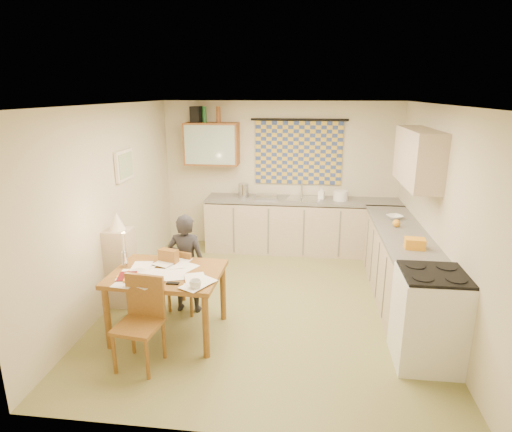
# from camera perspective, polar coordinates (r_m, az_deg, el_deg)

# --- Properties ---
(floor) EXTENTS (4.00, 4.50, 0.02)m
(floor) POSITION_cam_1_polar(r_m,az_deg,el_deg) (5.68, 1.56, -11.59)
(floor) COLOR olive
(floor) RESTS_ON ground
(ceiling) EXTENTS (4.00, 4.50, 0.02)m
(ceiling) POSITION_cam_1_polar(r_m,az_deg,el_deg) (5.02, 1.79, 14.74)
(ceiling) COLOR white
(ceiling) RESTS_ON floor
(wall_back) EXTENTS (4.00, 0.02, 2.50)m
(wall_back) POSITION_cam_1_polar(r_m,az_deg,el_deg) (7.41, 3.27, 5.40)
(wall_back) COLOR beige
(wall_back) RESTS_ON floor
(wall_front) EXTENTS (4.00, 0.02, 2.50)m
(wall_front) POSITION_cam_1_polar(r_m,az_deg,el_deg) (3.11, -2.20, -10.39)
(wall_front) COLOR beige
(wall_front) RESTS_ON floor
(wall_left) EXTENTS (0.02, 4.50, 2.50)m
(wall_left) POSITION_cam_1_polar(r_m,az_deg,el_deg) (5.74, -18.73, 1.35)
(wall_left) COLOR beige
(wall_left) RESTS_ON floor
(wall_right) EXTENTS (0.02, 4.50, 2.50)m
(wall_right) POSITION_cam_1_polar(r_m,az_deg,el_deg) (5.42, 23.33, 0.01)
(wall_right) COLOR beige
(wall_right) RESTS_ON floor
(window_blind) EXTENTS (1.45, 0.03, 1.05)m
(window_blind) POSITION_cam_1_polar(r_m,az_deg,el_deg) (7.29, 5.68, 8.36)
(window_blind) COLOR navy
(window_blind) RESTS_ON wall_back
(curtain_rod) EXTENTS (1.60, 0.04, 0.04)m
(curtain_rod) POSITION_cam_1_polar(r_m,az_deg,el_deg) (7.22, 5.80, 12.66)
(curtain_rod) COLOR black
(curtain_rod) RESTS_ON wall_back
(wall_cabinet) EXTENTS (0.90, 0.34, 0.70)m
(wall_cabinet) POSITION_cam_1_polar(r_m,az_deg,el_deg) (7.31, -5.91, 9.56)
(wall_cabinet) COLOR brown
(wall_cabinet) RESTS_ON wall_back
(wall_cabinet_glass) EXTENTS (0.84, 0.02, 0.64)m
(wall_cabinet_glass) POSITION_cam_1_polar(r_m,az_deg,el_deg) (7.14, -6.21, 9.39)
(wall_cabinet_glass) COLOR #99B2A5
(wall_cabinet_glass) RESTS_ON wall_back
(upper_cabinet_right) EXTENTS (0.34, 1.30, 0.70)m
(upper_cabinet_right) POSITION_cam_1_polar(r_m,az_deg,el_deg) (5.78, 20.80, 7.32)
(upper_cabinet_right) COLOR tan
(upper_cabinet_right) RESTS_ON wall_right
(framed_print) EXTENTS (0.04, 0.50, 0.40)m
(framed_print) POSITION_cam_1_polar(r_m,az_deg,el_deg) (5.99, -17.16, 6.49)
(framed_print) COLOR #F1E3CB
(framed_print) RESTS_ON wall_left
(print_canvas) EXTENTS (0.01, 0.42, 0.32)m
(print_canvas) POSITION_cam_1_polar(r_m,az_deg,el_deg) (5.98, -16.94, 6.49)
(print_canvas) COLOR beige
(print_canvas) RESTS_ON wall_left
(counter_back) EXTENTS (3.30, 0.62, 0.92)m
(counter_back) POSITION_cam_1_polar(r_m,az_deg,el_deg) (7.29, 6.40, -1.34)
(counter_back) COLOR tan
(counter_back) RESTS_ON floor
(counter_right) EXTENTS (0.62, 2.95, 0.92)m
(counter_right) POSITION_cam_1_polar(r_m,az_deg,el_deg) (5.81, 18.88, -6.82)
(counter_right) COLOR tan
(counter_right) RESTS_ON floor
(stove) EXTENTS (0.63, 0.63, 0.98)m
(stove) POSITION_cam_1_polar(r_m,az_deg,el_deg) (4.67, 22.08, -12.53)
(stove) COLOR white
(stove) RESTS_ON floor
(sink) EXTENTS (0.63, 0.55, 0.10)m
(sink) POSITION_cam_1_polar(r_m,az_deg,el_deg) (7.17, 6.42, 1.93)
(sink) COLOR silver
(sink) RESTS_ON counter_back
(tap) EXTENTS (0.04, 0.04, 0.28)m
(tap) POSITION_cam_1_polar(r_m,az_deg,el_deg) (7.31, 6.13, 3.66)
(tap) COLOR silver
(tap) RESTS_ON counter_back
(dish_rack) EXTENTS (0.37, 0.32, 0.06)m
(dish_rack) POSITION_cam_1_polar(r_m,az_deg,el_deg) (7.19, 1.44, 2.63)
(dish_rack) COLOR silver
(dish_rack) RESTS_ON counter_back
(kettle) EXTENTS (0.19, 0.19, 0.24)m
(kettle) POSITION_cam_1_polar(r_m,az_deg,el_deg) (7.21, -1.68, 3.41)
(kettle) COLOR silver
(kettle) RESTS_ON counter_back
(mixing_bowl) EXTENTS (0.30, 0.30, 0.16)m
(mixing_bowl) POSITION_cam_1_polar(r_m,az_deg,el_deg) (7.17, 11.22, 2.70)
(mixing_bowl) COLOR white
(mixing_bowl) RESTS_ON counter_back
(soap_bottle) EXTENTS (0.14, 0.14, 0.21)m
(soap_bottle) POSITION_cam_1_polar(r_m,az_deg,el_deg) (7.19, 8.73, 3.06)
(soap_bottle) COLOR white
(soap_bottle) RESTS_ON counter_back
(bowl) EXTENTS (0.37, 0.37, 0.05)m
(bowl) POSITION_cam_1_polar(r_m,az_deg,el_deg) (6.32, 18.00, -0.13)
(bowl) COLOR white
(bowl) RESTS_ON counter_right
(orange_bag) EXTENTS (0.23, 0.18, 0.12)m
(orange_bag) POSITION_cam_1_polar(r_m,az_deg,el_deg) (5.20, 20.42, -3.46)
(orange_bag) COLOR orange
(orange_bag) RESTS_ON counter_right
(fruit_orange) EXTENTS (0.10, 0.10, 0.10)m
(fruit_orange) POSITION_cam_1_polar(r_m,az_deg,el_deg) (5.95, 18.22, -0.92)
(fruit_orange) COLOR orange
(fruit_orange) RESTS_ON counter_right
(speaker) EXTENTS (0.18, 0.21, 0.26)m
(speaker) POSITION_cam_1_polar(r_m,az_deg,el_deg) (7.33, -7.98, 13.27)
(speaker) COLOR black
(speaker) RESTS_ON wall_cabinet
(bottle_green) EXTENTS (0.08, 0.08, 0.26)m
(bottle_green) POSITION_cam_1_polar(r_m,az_deg,el_deg) (7.29, -6.90, 13.30)
(bottle_green) COLOR #195926
(bottle_green) RESTS_ON wall_cabinet
(bottle_brown) EXTENTS (0.09, 0.09, 0.26)m
(bottle_brown) POSITION_cam_1_polar(r_m,az_deg,el_deg) (7.24, -5.03, 13.33)
(bottle_brown) COLOR brown
(bottle_brown) RESTS_ON wall_cabinet
(dining_table) EXTENTS (1.21, 0.94, 0.75)m
(dining_table) POSITION_cam_1_polar(r_m,az_deg,el_deg) (4.97, -11.57, -11.20)
(dining_table) COLOR brown
(dining_table) RESTS_ON floor
(chair_far) EXTENTS (0.47, 0.47, 0.83)m
(chair_far) POSITION_cam_1_polar(r_m,az_deg,el_deg) (5.49, -9.27, -9.72)
(chair_far) COLOR brown
(chair_far) RESTS_ON floor
(chair_near) EXTENTS (0.46, 0.46, 0.91)m
(chair_near) POSITION_cam_1_polar(r_m,az_deg,el_deg) (4.56, -15.20, -15.61)
(chair_near) COLOR brown
(chair_near) RESTS_ON floor
(person) EXTENTS (0.47, 0.32, 1.25)m
(person) POSITION_cam_1_polar(r_m,az_deg,el_deg) (5.31, -9.26, -6.27)
(person) COLOR black
(person) RESTS_ON floor
(shelf_stand) EXTENTS (0.32, 0.30, 1.01)m
(shelf_stand) POSITION_cam_1_polar(r_m,az_deg,el_deg) (5.70, -17.52, -6.58)
(shelf_stand) COLOR tan
(shelf_stand) RESTS_ON floor
(lampshade) EXTENTS (0.20, 0.20, 0.22)m
(lampshade) POSITION_cam_1_polar(r_m,az_deg,el_deg) (5.50, -18.06, -0.65)
(lampshade) COLOR #F1E3CB
(lampshade) RESTS_ON shelf_stand
(letter_rack) EXTENTS (0.24, 0.16, 0.16)m
(letter_rack) POSITION_cam_1_polar(r_m,az_deg,el_deg) (5.02, -11.56, -5.27)
(letter_rack) COLOR brown
(letter_rack) RESTS_ON dining_table
(mug) EXTENTS (0.15, 0.15, 0.09)m
(mug) POSITION_cam_1_polar(r_m,az_deg,el_deg) (4.35, -8.09, -9.03)
(mug) COLOR white
(mug) RESTS_ON dining_table
(magazine) EXTENTS (0.28, 0.31, 0.02)m
(magazine) POSITION_cam_1_polar(r_m,az_deg,el_deg) (4.78, -17.93, -7.76)
(magazine) COLOR maroon
(magazine) RESTS_ON dining_table
(book) EXTENTS (0.38, 0.40, 0.02)m
(book) POSITION_cam_1_polar(r_m,az_deg,el_deg) (4.87, -17.09, -7.25)
(book) COLOR orange
(book) RESTS_ON dining_table
(orange_box) EXTENTS (0.13, 0.10, 0.04)m
(orange_box) POSITION_cam_1_polar(r_m,az_deg,el_deg) (4.64, -16.47, -8.25)
(orange_box) COLOR orange
(orange_box) RESTS_ON dining_table
(eyeglasses) EXTENTS (0.13, 0.05, 0.02)m
(eyeglasses) POSITION_cam_1_polar(r_m,az_deg,el_deg) (4.51, -11.03, -8.80)
(eyeglasses) COLOR black
(eyeglasses) RESTS_ON dining_table
(candle_holder) EXTENTS (0.07, 0.07, 0.18)m
(candle_holder) POSITION_cam_1_polar(r_m,az_deg,el_deg) (5.02, -17.15, -5.55)
(candle_holder) COLOR silver
(candle_holder) RESTS_ON dining_table
(candle) EXTENTS (0.03, 0.03, 0.22)m
(candle) POSITION_cam_1_polar(r_m,az_deg,el_deg) (4.95, -17.32, -3.39)
(candle) COLOR white
(candle) RESTS_ON dining_table
(candle_flame) EXTENTS (0.02, 0.02, 0.02)m
(candle_flame) POSITION_cam_1_polar(r_m,az_deg,el_deg) (4.88, -17.17, -2.14)
(candle_flame) COLOR #FFCC66
(candle_flame) RESTS_ON dining_table
(papers) EXTENTS (1.10, 0.93, 0.03)m
(papers) POSITION_cam_1_polar(r_m,az_deg,el_deg) (4.75, -12.28, -7.46)
(papers) COLOR white
(papers) RESTS_ON dining_table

